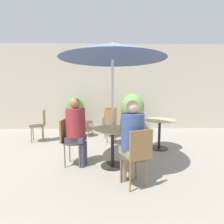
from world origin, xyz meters
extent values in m
plane|color=gray|center=(0.00, 0.00, 0.00)|extent=(20.00, 20.00, 0.00)
cube|color=beige|center=(0.00, 3.28, 1.50)|extent=(10.00, 0.06, 3.00)
cylinder|color=black|center=(0.17, 0.04, 0.01)|extent=(0.43, 0.43, 0.01)
cylinder|color=black|center=(0.17, 0.04, 0.35)|extent=(0.06, 0.06, 0.67)
cylinder|color=tan|center=(0.17, 0.04, 0.70)|extent=(0.74, 0.74, 0.02)
cylinder|color=black|center=(1.32, 1.00, 0.01)|extent=(0.43, 0.43, 0.01)
cylinder|color=black|center=(1.32, 1.00, 0.35)|extent=(0.06, 0.06, 0.67)
cylinder|color=tan|center=(1.32, 1.00, 0.70)|extent=(0.73, 0.73, 0.02)
cylinder|color=#42382D|center=(-0.54, 0.12, 0.44)|extent=(0.42, 0.42, 0.02)
cylinder|color=olive|center=(-0.66, 0.27, 0.22)|extent=(0.02, 0.02, 0.43)
cylinder|color=olive|center=(-0.69, 0.00, 0.22)|extent=(0.02, 0.02, 0.43)
cylinder|color=olive|center=(-0.39, 0.24, 0.22)|extent=(0.02, 0.02, 0.43)
cylinder|color=olive|center=(-0.42, -0.03, 0.22)|extent=(0.02, 0.02, 0.43)
cube|color=olive|center=(-0.73, 0.14, 0.66)|extent=(0.07, 0.35, 0.42)
cylinder|color=#42382D|center=(0.46, -0.62, 0.44)|extent=(0.42, 0.42, 0.02)
cylinder|color=olive|center=(0.39, -0.80, 0.22)|extent=(0.02, 0.02, 0.43)
cylinder|color=olive|center=(0.64, -0.69, 0.22)|extent=(0.02, 0.02, 0.43)
cylinder|color=olive|center=(0.28, -0.55, 0.22)|extent=(0.02, 0.02, 0.43)
cylinder|color=olive|center=(0.53, -0.44, 0.22)|extent=(0.02, 0.02, 0.43)
cube|color=olive|center=(0.54, -0.79, 0.66)|extent=(0.34, 0.17, 0.42)
cylinder|color=#42382D|center=(-0.58, 2.20, 0.44)|extent=(0.42, 0.42, 0.02)
cylinder|color=olive|center=(-0.65, 2.37, 0.22)|extent=(0.02, 0.02, 0.43)
cylinder|color=olive|center=(-0.75, 2.12, 0.22)|extent=(0.02, 0.02, 0.43)
cylinder|color=olive|center=(-0.40, 2.28, 0.22)|extent=(0.02, 0.02, 0.43)
cylinder|color=olive|center=(-0.50, 2.02, 0.22)|extent=(0.02, 0.02, 0.43)
cube|color=olive|center=(-0.75, 2.26, 0.66)|extent=(0.15, 0.34, 0.42)
cylinder|color=#42382D|center=(0.15, 2.08, 0.44)|extent=(0.42, 0.42, 0.02)
cylinder|color=olive|center=(0.31, 2.19, 0.22)|extent=(0.02, 0.02, 0.43)
cylinder|color=olive|center=(0.04, 2.24, 0.22)|extent=(0.02, 0.02, 0.43)
cylinder|color=olive|center=(0.26, 1.92, 0.22)|extent=(0.02, 0.02, 0.43)
cylinder|color=olive|center=(0.00, 1.97, 0.22)|extent=(0.02, 0.02, 0.43)
cube|color=olive|center=(0.19, 2.27, 0.66)|extent=(0.35, 0.09, 0.42)
cylinder|color=#42382D|center=(0.25, 1.45, 0.44)|extent=(0.42, 0.42, 0.02)
cylinder|color=olive|center=(0.06, 1.49, 0.22)|extent=(0.02, 0.02, 0.43)
cylinder|color=olive|center=(0.21, 1.26, 0.22)|extent=(0.02, 0.02, 0.43)
cylinder|color=olive|center=(0.29, 1.64, 0.22)|extent=(0.02, 0.02, 0.43)
cylinder|color=olive|center=(0.44, 1.41, 0.22)|extent=(0.02, 0.02, 0.43)
cube|color=olive|center=(0.09, 1.35, 0.66)|extent=(0.22, 0.31, 0.42)
cylinder|color=#42382D|center=(-1.83, 1.67, 0.44)|extent=(0.42, 0.42, 0.02)
cylinder|color=olive|center=(-1.67, 1.57, 0.22)|extent=(0.02, 0.02, 0.43)
cylinder|color=olive|center=(-1.74, 1.83, 0.22)|extent=(0.02, 0.02, 0.43)
cylinder|color=olive|center=(-1.93, 1.50, 0.22)|extent=(0.02, 0.02, 0.43)
cylinder|color=olive|center=(-2.00, 1.76, 0.22)|extent=(0.02, 0.02, 0.43)
cube|color=olive|center=(-1.65, 1.71, 0.66)|extent=(0.12, 0.35, 0.42)
cylinder|color=#42475B|center=(-0.38, 0.02, 0.21)|extent=(0.11, 0.11, 0.43)
cylinder|color=#42475B|center=(-0.36, 0.18, 0.21)|extent=(0.11, 0.11, 0.43)
cube|color=#42475B|center=(-0.50, 0.12, 0.50)|extent=(0.37, 0.34, 0.11)
cylinder|color=#9E2D33|center=(-0.50, 0.12, 0.81)|extent=(0.35, 0.35, 0.51)
sphere|color=#9E7051|center=(-0.50, 0.12, 1.16)|extent=(0.19, 0.19, 0.19)
cylinder|color=gray|center=(0.47, -0.44, 0.21)|extent=(0.10, 0.10, 0.43)
cylinder|color=gray|center=(0.33, -0.50, 0.21)|extent=(0.10, 0.10, 0.43)
cube|color=gray|center=(0.45, -0.58, 0.50)|extent=(0.39, 0.40, 0.10)
cylinder|color=#384C84|center=(0.45, -0.58, 0.80)|extent=(0.33, 0.33, 0.51)
sphere|color=#DBAD89|center=(0.45, -0.58, 1.15)|extent=(0.19, 0.19, 0.19)
cylinder|color=silver|center=(0.01, 0.17, 0.80)|extent=(0.06, 0.06, 0.19)
cylinder|color=#B28433|center=(0.34, -0.09, 0.81)|extent=(0.07, 0.07, 0.20)
cylinder|color=slate|center=(-1.01, 2.77, 0.19)|extent=(0.48, 0.48, 0.38)
ellipsoid|color=#4C8938|center=(-1.01, 2.77, 0.77)|extent=(0.60, 0.60, 0.78)
cylinder|color=#47423D|center=(0.92, 2.77, 0.17)|extent=(0.48, 0.48, 0.34)
ellipsoid|color=#709E51|center=(0.92, 2.77, 0.81)|extent=(0.78, 0.78, 0.94)
cylinder|color=silver|center=(0.17, 0.04, 1.10)|extent=(0.04, 0.04, 2.19)
cone|color=#3D5184|center=(0.17, 0.04, 2.05)|extent=(1.82, 1.82, 0.28)
camera|label=1|loc=(0.09, -3.04, 1.39)|focal=28.00mm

